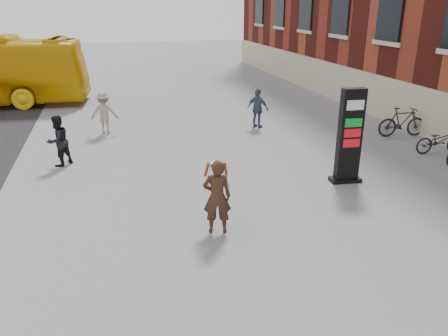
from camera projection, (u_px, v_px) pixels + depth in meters
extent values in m
plane|color=#9E9EA3|center=(211.00, 229.00, 9.79)|extent=(100.00, 100.00, 0.00)
cube|color=beige|center=(408.00, 107.00, 17.17)|extent=(0.18, 44.00, 1.80)
cube|color=black|center=(350.00, 136.00, 11.92)|extent=(0.66, 0.32, 2.65)
cube|color=black|center=(345.00, 179.00, 12.37)|extent=(0.88, 0.50, 0.11)
cube|color=white|center=(353.00, 104.00, 11.60)|extent=(0.50, 0.34, 0.26)
cube|color=#0B6F1F|center=(351.00, 121.00, 11.77)|extent=(0.50, 0.34, 0.23)
cube|color=#AA0F13|center=(350.00, 132.00, 11.87)|extent=(0.50, 0.34, 0.23)
cube|color=#AA0F13|center=(349.00, 142.00, 11.97)|extent=(0.50, 0.34, 0.23)
imported|color=black|center=(217.00, 197.00, 9.37)|extent=(0.68, 0.51, 1.68)
cylinder|color=white|center=(217.00, 163.00, 9.10)|extent=(0.24, 0.24, 0.06)
cone|color=white|center=(226.00, 179.00, 9.51)|extent=(0.26, 0.24, 0.41)
cylinder|color=maroon|center=(226.00, 169.00, 9.42)|extent=(0.15, 0.13, 0.35)
cone|color=white|center=(207.00, 180.00, 9.48)|extent=(0.24, 0.27, 0.41)
cylinder|color=maroon|center=(207.00, 169.00, 9.39)|extent=(0.13, 0.15, 0.35)
imported|color=black|center=(58.00, 141.00, 13.33)|extent=(0.96, 0.96, 1.58)
imported|color=gray|center=(104.00, 113.00, 16.60)|extent=(1.13, 0.76, 1.63)
imported|color=#3C4E61|center=(258.00, 109.00, 17.40)|extent=(0.90, 0.94, 1.57)
imported|color=black|center=(440.00, 140.00, 14.53)|extent=(1.75, 0.76, 0.89)
imported|color=black|center=(402.00, 122.00, 16.32)|extent=(1.91, 0.77, 1.11)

